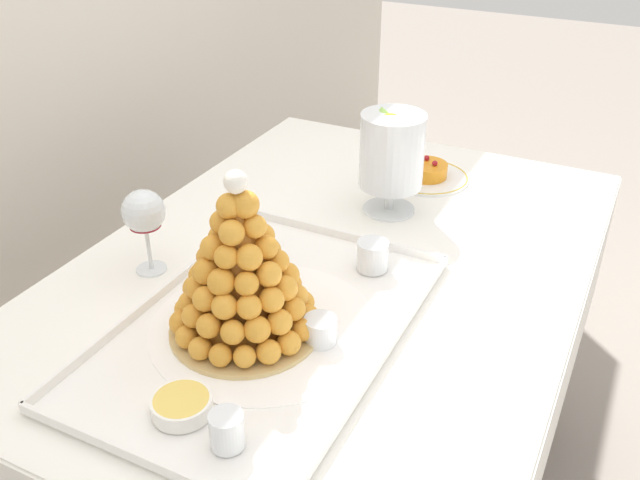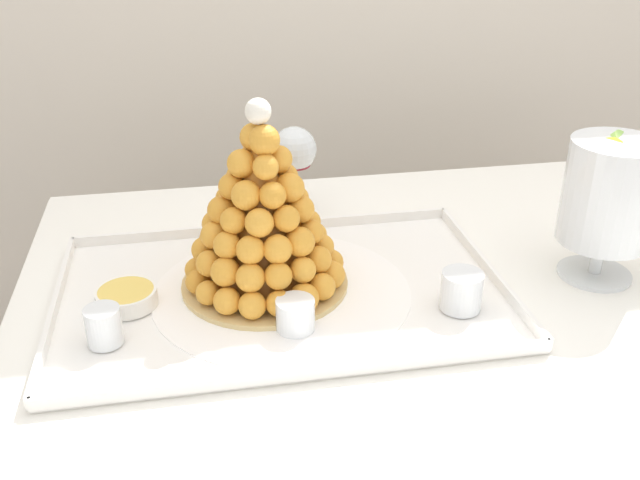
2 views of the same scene
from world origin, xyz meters
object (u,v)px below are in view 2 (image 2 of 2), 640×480
object	(u,v)px
dessert_cup_mid_left	(295,316)
serving_tray	(282,293)
croquembouche	(263,218)
creme_brulee_ramekin	(126,297)
dessert_cup_left	(104,327)
macaron_goblet	(610,194)
dessert_cup_centre	(461,292)
wine_glass	(294,152)

from	to	relation	value
dessert_cup_mid_left	serving_tray	bearing A→B (deg)	92.94
croquembouche	creme_brulee_ramekin	distance (m)	0.23
croquembouche	dessert_cup_left	xyz separation A→B (m)	(-0.23, -0.12, -0.09)
croquembouche	creme_brulee_ramekin	size ratio (longest dim) A/B	3.28
serving_tray	croquembouche	world-z (taller)	croquembouche
macaron_goblet	serving_tray	bearing A→B (deg)	176.87
dessert_cup_centre	dessert_cup_left	bearing A→B (deg)	179.67
croquembouche	serving_tray	bearing A→B (deg)	-46.24
dessert_cup_mid_left	wine_glass	distance (m)	0.42
macaron_goblet	dessert_cup_mid_left	bearing A→B (deg)	-171.36
dessert_cup_centre	macaron_goblet	distance (m)	0.29
wine_glass	dessert_cup_left	bearing A→B (deg)	-129.68
serving_tray	croquembouche	distance (m)	0.12
dessert_cup_mid_left	dessert_cup_centre	bearing A→B (deg)	2.33
croquembouche	dessert_cup_centre	size ratio (longest dim) A/B	4.87
croquembouche	dessert_cup_mid_left	bearing A→B (deg)	-77.55
serving_tray	macaron_goblet	distance (m)	0.53
macaron_goblet	wine_glass	world-z (taller)	macaron_goblet
dessert_cup_left	dessert_cup_centre	size ratio (longest dim) A/B	0.88
serving_tray	macaron_goblet	bearing A→B (deg)	-3.13
creme_brulee_ramekin	wine_glass	world-z (taller)	wine_glass
dessert_cup_left	croquembouche	bearing A→B (deg)	26.33
serving_tray	creme_brulee_ramekin	bearing A→B (deg)	179.21
dessert_cup_centre	wine_glass	distance (m)	0.44
dessert_cup_mid_left	wine_glass	bearing A→B (deg)	81.40
serving_tray	wine_glass	xyz separation A→B (m)	(0.07, 0.30, 0.12)
serving_tray	wine_glass	distance (m)	0.33
creme_brulee_ramekin	macaron_goblet	xyz separation A→B (m)	(0.74, -0.03, 0.12)
dessert_cup_left	wine_glass	world-z (taller)	wine_glass
dessert_cup_mid_left	creme_brulee_ramekin	size ratio (longest dim) A/B	0.61
croquembouche	dessert_cup_left	world-z (taller)	croquembouche
serving_tray	dessert_cup_left	size ratio (longest dim) A/B	12.53
wine_glass	dessert_cup_mid_left	bearing A→B (deg)	-98.60
creme_brulee_ramekin	wine_glass	bearing A→B (deg)	44.52
creme_brulee_ramekin	macaron_goblet	bearing A→B (deg)	-2.39
dessert_cup_left	macaron_goblet	world-z (taller)	macaron_goblet
serving_tray	dessert_cup_mid_left	size ratio (longest dim) A/B	12.28
creme_brulee_ramekin	dessert_cup_mid_left	bearing A→B (deg)	-24.32
dessert_cup_mid_left	creme_brulee_ramekin	xyz separation A→B (m)	(-0.24, 0.11, -0.01)
wine_glass	creme_brulee_ramekin	bearing A→B (deg)	-135.48
creme_brulee_ramekin	croquembouche	bearing A→B (deg)	5.67
macaron_goblet	croquembouche	bearing A→B (deg)	174.44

